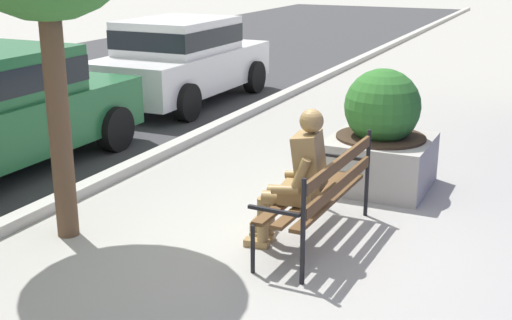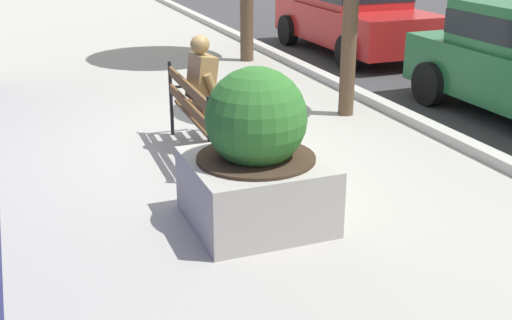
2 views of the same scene
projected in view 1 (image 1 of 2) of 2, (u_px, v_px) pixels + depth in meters
ground_plane at (305, 248)px, 6.48m from camera, size 80.00×80.00×0.00m
curb_stone at (65, 197)px, 7.64m from camera, size 60.00×0.20×0.12m
park_bench at (323, 190)px, 6.44m from camera, size 1.81×0.58×0.95m
bronze_statue_seated at (294, 181)px, 6.31m from camera, size 0.61×0.81×1.37m
concrete_planter at (381, 137)px, 7.99m from camera, size 1.18×1.18×1.43m
parked_car_white at (181, 58)px, 12.57m from camera, size 4.11×1.93×1.56m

